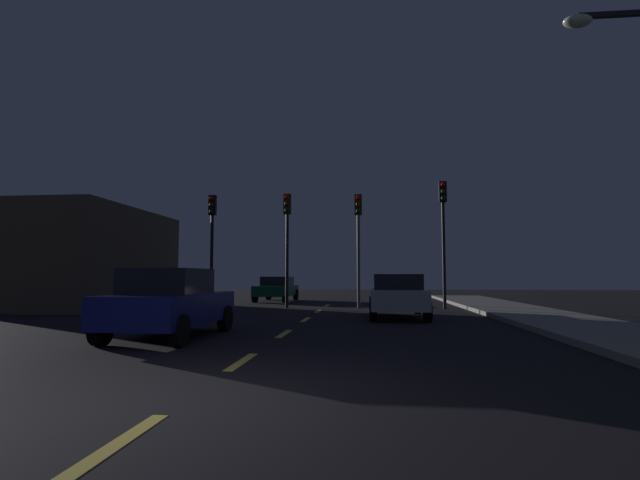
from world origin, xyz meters
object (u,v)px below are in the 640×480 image
object	(u,v)px
traffic_signal_center_left	(287,228)
car_oncoming_far	(277,288)
traffic_signal_far_right	(443,220)
car_adjacent_lane	(170,303)
traffic_signal_center_right	(358,228)
traffic_signal_far_left	(212,229)
car_stopped_ahead	(397,295)

from	to	relation	value
traffic_signal_center_left	car_oncoming_far	size ratio (longest dim) A/B	1.22
traffic_signal_far_right	car_adjacent_lane	world-z (taller)	traffic_signal_far_right
car_oncoming_far	car_adjacent_lane	bearing A→B (deg)	-87.43
traffic_signal_center_right	traffic_signal_far_right	distance (m)	3.64
traffic_signal_center_left	car_adjacent_lane	xyz separation A→B (m)	(-0.82, -10.47, -2.74)
traffic_signal_far_left	car_adjacent_lane	size ratio (longest dim) A/B	1.28
traffic_signal_far_left	car_stopped_ahead	bearing A→B (deg)	-29.69
traffic_signal_far_left	traffic_signal_center_right	bearing A→B (deg)	-0.00
traffic_signal_center_left	traffic_signal_center_right	xyz separation A→B (m)	(3.14, -0.00, -0.05)
traffic_signal_center_right	car_oncoming_far	world-z (taller)	traffic_signal_center_right
traffic_signal_center_left	car_adjacent_lane	distance (m)	10.85
traffic_signal_center_left	traffic_signal_far_right	distance (m)	6.78
traffic_signal_center_left	car_adjacent_lane	size ratio (longest dim) A/B	1.28
traffic_signal_center_right	traffic_signal_far_right	world-z (taller)	traffic_signal_far_right
traffic_signal_center_left	traffic_signal_far_right	xyz separation A→B (m)	(6.77, 0.00, 0.27)
traffic_signal_far_right	car_adjacent_lane	xyz separation A→B (m)	(-7.59, -10.47, -3.01)
traffic_signal_center_left	car_oncoming_far	distance (m)	6.38
traffic_signal_center_left	traffic_signal_center_right	bearing A→B (deg)	-0.00
traffic_signal_far_right	traffic_signal_far_left	bearing A→B (deg)	-180.00
traffic_signal_center_right	car_stopped_ahead	xyz separation A→B (m)	(1.39, -4.54, -2.72)
traffic_signal_center_right	traffic_signal_far_left	bearing A→B (deg)	180.00
traffic_signal_far_left	traffic_signal_far_right	distance (m)	10.20
traffic_signal_center_left	traffic_signal_center_right	size ratio (longest dim) A/B	1.02
car_stopped_ahead	car_adjacent_lane	bearing A→B (deg)	-132.05
traffic_signal_center_right	car_stopped_ahead	distance (m)	5.47
traffic_signal_far_left	traffic_signal_center_left	distance (m)	3.42
car_adjacent_lane	car_oncoming_far	size ratio (longest dim) A/B	0.95
traffic_signal_center_left	car_adjacent_lane	bearing A→B (deg)	-94.48
traffic_signal_far_left	traffic_signal_center_right	distance (m)	6.57
traffic_signal_far_left	car_stopped_ahead	size ratio (longest dim) A/B	1.18
car_adjacent_lane	car_oncoming_far	xyz separation A→B (m)	(-0.72, 15.99, -0.07)
traffic_signal_far_right	traffic_signal_center_left	bearing A→B (deg)	-179.99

